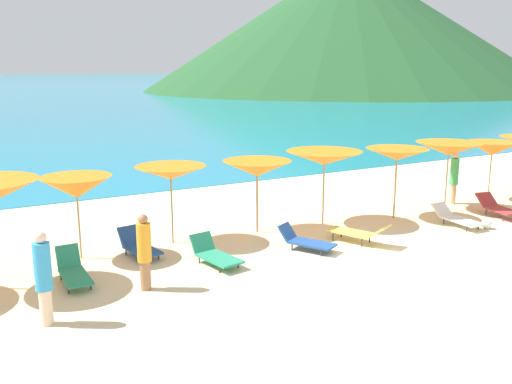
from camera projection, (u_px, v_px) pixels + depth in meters
name	position (u px, v px, depth m)	size (l,w,h in m)	color
ground_plane	(198.00, 192.00, 21.79)	(50.00, 100.00, 0.30)	beige
headland_hill	(347.00, 25.00, 113.05)	(83.17, 83.17, 26.34)	#235128
umbrella_2	(76.00, 187.00, 13.38)	(1.81, 1.81, 2.07)	#9E7F59
umbrella_3	(171.00, 173.00, 14.56)	(2.01, 2.01, 2.11)	#9E7F59
umbrella_4	(257.00, 169.00, 15.56)	(2.08, 2.08, 2.08)	#9E7F59
umbrella_5	(324.00, 158.00, 16.38)	(2.47, 2.47, 2.23)	#9E7F59
umbrella_6	(397.00, 154.00, 16.99)	(2.03, 2.03, 2.22)	#9E7F59
umbrella_7	(449.00, 149.00, 17.94)	(2.22, 2.22, 2.27)	#9E7F59
umbrella_8	(492.00, 149.00, 19.30)	(1.75, 1.75, 2.11)	#9E7F59
lounge_chair_0	(215.00, 254.00, 13.33)	(0.86, 1.55, 0.63)	#268C66
lounge_chair_1	(305.00, 240.00, 14.36)	(1.18, 1.57, 0.61)	#1E478C
lounge_chair_2	(497.00, 207.00, 17.65)	(0.91, 1.64, 0.62)	#A53333
lounge_chair_3	(73.00, 271.00, 12.17)	(0.54, 1.51, 0.69)	#268C66
lounge_chair_6	(456.00, 218.00, 16.60)	(0.62, 1.69, 0.53)	white
lounge_chair_7	(359.00, 232.00, 14.88)	(1.14, 1.77, 0.63)	#D8BF4C
lounge_chair_9	(139.00, 245.00, 13.91)	(0.79, 1.47, 0.65)	#1E478C
beachgoer_0	(43.00, 275.00, 10.01)	(0.31, 0.31, 1.79)	beige
beachgoer_1	(454.00, 176.00, 19.09)	(0.29, 0.29, 1.81)	#DBAA84
beachgoer_2	(144.00, 250.00, 11.63)	(0.30, 0.30, 1.66)	#A3704C
beach_ball	(487.00, 224.00, 16.25)	(0.30, 0.30, 0.30)	white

